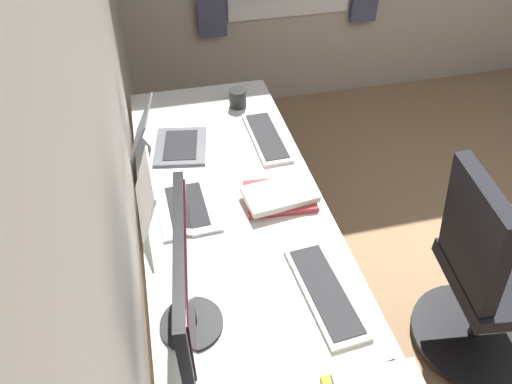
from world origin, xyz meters
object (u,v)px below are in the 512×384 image
Objects in this scene: laptop_leftmost at (165,139)px; keyboard_main at (267,137)px; laptop_left at (171,202)px; monitor_primary at (185,279)px; drawer_pedestal at (221,233)px; coffee_mug at (238,98)px; office_chair at (485,281)px; keyboard_spare at (325,291)px; book_stack_near at (280,195)px.

laptop_leftmost reaches higher than keyboard_main.
monitor_primary is at bearing -179.12° from laptop_left.
laptop_leftmost is (0.23, 0.20, 0.43)m from drawer_pedestal.
coffee_mug is (0.32, 0.07, 0.04)m from keyboard_main.
drawer_pedestal is 0.72× the size of office_chair.
keyboard_spare is at bearing 178.00° from keyboard_main.
keyboard_spare is 3.35× the size of coffee_mug.
office_chair is (-1.14, -0.80, -0.32)m from coffee_mug.
laptop_leftmost reaches higher than coffee_mug.
keyboard_main is at bearing -167.47° from coffee_mug.
laptop_leftmost is 1.04m from keyboard_spare.
keyboard_spare is (-0.71, -0.24, 0.39)m from drawer_pedestal.
keyboard_main is (0.92, -0.48, -0.22)m from monitor_primary.
laptop_left is at bearing 41.57° from keyboard_spare.
laptop_left reaches higher than laptop_leftmost.
office_chair is (-0.85, -1.19, -0.32)m from laptop_leftmost.
book_stack_near is (-0.46, -0.41, -0.03)m from laptop_leftmost.
keyboard_main is at bearing -55.10° from drawer_pedestal.
keyboard_main and keyboard_spare have the same top height.
keyboard_spare is at bearing -87.96° from monitor_primary.
laptop_left reaches higher than drawer_pedestal.
laptop_leftmost is 0.89× the size of keyboard_main.
monitor_primary is (-0.73, 0.21, 0.61)m from drawer_pedestal.
book_stack_near reaches higher than drawer_pedestal.
coffee_mug reaches higher than drawer_pedestal.
monitor_primary is 1.33× the size of keyboard_main.
keyboard_spare is 0.44× the size of office_chair.
monitor_primary is 1.48× the size of laptop_leftmost.
monitor_primary reaches higher than drawer_pedestal.
drawer_pedestal is 5.42× the size of coffee_mug.
coffee_mug reaches higher than keyboard_spare.
laptop_left is 2.60× the size of coffee_mug.
laptop_left is at bearing 149.72° from coffee_mug.
office_chair reaches higher than coffee_mug.
keyboard_spare is at bearing 96.56° from office_chair.
keyboard_main is (0.19, -0.27, 0.39)m from drawer_pedestal.
keyboard_main reaches higher than drawer_pedestal.
office_chair is at bearing -138.28° from keyboard_main.
keyboard_spare is at bearing -178.14° from coffee_mug.
coffee_mug reaches higher than keyboard_main.
laptop_left is at bearing 133.06° from drawer_pedestal.
drawer_pedestal is 2.08× the size of laptop_left.
book_stack_near is at bearing -137.44° from drawer_pedestal.
coffee_mug is (0.71, -0.41, -0.01)m from laptop_left.
office_chair reaches higher than drawer_pedestal.
monitor_primary reaches higher than laptop_leftmost.
laptop_left is 0.34× the size of office_chair.
drawer_pedestal is 0.52m from book_stack_near.
laptop_leftmost is 1.13× the size of laptop_left.
coffee_mug is 0.13× the size of office_chair.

